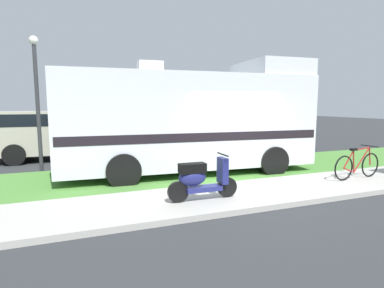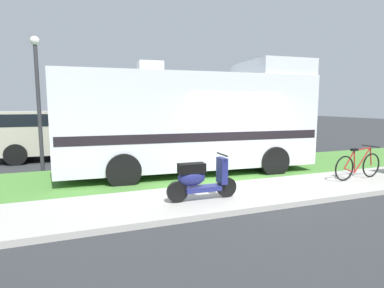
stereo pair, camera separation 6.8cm
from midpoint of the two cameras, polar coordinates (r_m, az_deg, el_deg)
name	(u,v)px [view 2 (the right image)]	position (r m, az deg, el deg)	size (l,w,h in m)	color
ground_plane	(242,183)	(8.65, 9.41, -7.09)	(80.00, 80.00, 0.00)	#2D3033
sidewalk	(267,192)	(7.65, 13.96, -8.64)	(24.00, 2.00, 0.12)	#ADAAA3
grass_strip	(218,170)	(9.93, 5.07, -4.91)	(24.00, 3.40, 0.08)	#4C8438
motorhome_rv	(191,120)	(9.58, 0.02, 4.55)	(7.68, 3.05, 3.52)	silver
scooter	(200,179)	(6.54, 1.78, -6.44)	(1.57, 0.50, 0.97)	black
bicycle	(358,165)	(9.52, 28.58, -3.47)	(1.73, 0.52, 0.89)	black
pickup_truck_near	(51,134)	(13.26, -24.54, 1.71)	(5.45, 2.13, 1.88)	#B7B29E
pickup_truck_far	(135,127)	(16.83, -10.32, 3.15)	(5.52, 2.36, 1.79)	#B7B29E
street_lamp_post	(38,91)	(10.90, -26.47, 8.82)	(0.28, 0.28, 4.23)	#333338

